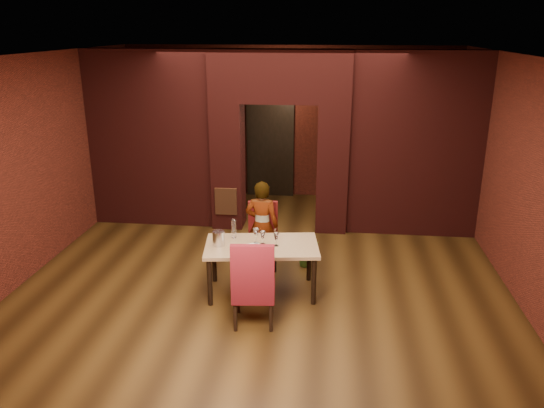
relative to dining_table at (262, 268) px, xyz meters
The scene contains 25 objects.
floor 0.70m from the dining_table, 91.16° to the left, with size 8.00×8.00×0.00m, color #472D11.
ceiling 2.90m from the dining_table, 91.16° to the left, with size 7.00×8.00×0.04m, color silver.
wall_back 4.76m from the dining_table, 90.15° to the left, with size 7.00×0.04×3.20m, color maroon.
wall_front 3.62m from the dining_table, 90.20° to the right, with size 7.00×0.04×3.20m, color maroon.
wall_left 3.77m from the dining_table, behind, with size 0.04×8.00×3.20m, color maroon.
wall_right 3.75m from the dining_table, ahead, with size 0.04×8.00×3.20m, color maroon.
pillar_left 2.88m from the dining_table, 110.32° to the left, with size 0.55×0.55×2.30m, color maroon.
pillar_right 2.87m from the dining_table, 70.15° to the left, with size 0.55×0.55×2.30m, color maroon.
lintel 3.53m from the dining_table, 90.27° to the left, with size 2.45×0.55×0.90m, color maroon.
wing_wall_left 3.73m from the dining_table, 132.43° to the left, with size 2.27×0.35×3.20m, color maroon.
wing_wall_right 3.72m from the dining_table, 47.86° to the left, with size 2.27×0.35×3.20m, color maroon.
vent_panel 2.50m from the dining_table, 112.67° to the left, with size 0.40×0.03×0.50m, color #A95A31.
rear_door 4.61m from the dining_table, 95.19° to the left, with size 0.90×0.08×2.10m, color black.
rear_door_frame 4.57m from the dining_table, 95.23° to the left, with size 1.02×0.04×2.22m, color black.
dining_table is the anchor object (origin of this frame).
chair_far 0.85m from the dining_table, 96.56° to the left, with size 0.46×0.46×1.01m, color maroon.
chair_near 0.83m from the dining_table, 89.49° to the right, with size 0.52×0.52×1.15m, color maroon.
person_seated 0.86m from the dining_table, 97.32° to the left, with size 0.51×0.33×1.40m, color beige.
wine_glass_a 0.48m from the dining_table, 152.93° to the left, with size 0.09×0.09×0.22m, color silver, non-canonical shape.
wine_glass_b 0.46m from the dining_table, 63.71° to the left, with size 0.08×0.08×0.19m, color white, non-canonical shape.
wine_glass_c 0.50m from the dining_table, ahead, with size 0.08×0.08×0.19m, color silver, non-canonical shape.
tasting_sheet 0.40m from the dining_table, 147.09° to the right, with size 0.29×0.21×0.00m, color white.
wine_bucket 0.75m from the dining_table, behind, with size 0.17×0.17×0.20m, color silver.
water_bottle 0.69m from the dining_table, 154.12° to the left, with size 0.07×0.07×0.28m, color white.
potted_plant 1.12m from the dining_table, 59.02° to the left, with size 0.36×0.31×0.40m, color #387127.
Camera 1 is at (0.92, -7.24, 3.57)m, focal length 35.00 mm.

